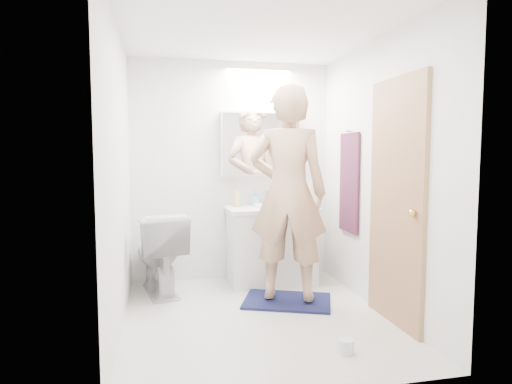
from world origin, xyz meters
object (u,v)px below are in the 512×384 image
object	(u,v)px
soap_bottle_a	(237,196)
toilet_paper_roll	(346,346)
person	(288,193)
toothbrush_cup	(284,201)
soap_bottle_b	(256,198)
vanity_cabinet	(271,247)
medicine_cabinet	(260,144)
toilet	(159,252)

from	to	relation	value
soap_bottle_a	toilet_paper_roll	size ratio (longest dim) A/B	2.02
person	toothbrush_cup	xyz separation A→B (m)	(0.20, 0.82, -0.16)
soap_bottle_b	toilet_paper_roll	distance (m)	2.13
person	toilet_paper_roll	bearing A→B (deg)	116.86
vanity_cabinet	toothbrush_cup	distance (m)	0.54
toilet_paper_roll	soap_bottle_b	bearing A→B (deg)	96.46
soap_bottle_b	person	bearing A→B (deg)	-81.96
soap_bottle_a	toilet_paper_roll	xyz separation A→B (m)	(0.44, -1.91, -0.88)
medicine_cabinet	toilet	bearing A→B (deg)	-163.63
medicine_cabinet	toilet_paper_roll	size ratio (longest dim) A/B	8.00
medicine_cabinet	toothbrush_cup	size ratio (longest dim) A/B	8.24
medicine_cabinet	soap_bottle_a	size ratio (longest dim) A/B	3.97
toilet_paper_roll	toilet	bearing A→B (deg)	127.58
medicine_cabinet	toothbrush_cup	xyz separation A→B (m)	(0.26, -0.05, -0.63)
toilet	soap_bottle_b	distance (m)	1.19
person	toothbrush_cup	world-z (taller)	person
soap_bottle_a	vanity_cabinet	bearing A→B (deg)	-23.28
medicine_cabinet	soap_bottle_a	bearing A→B (deg)	-167.68
vanity_cabinet	toothbrush_cup	world-z (taller)	toothbrush_cup
toilet	toilet_paper_roll	distance (m)	2.11
toilet	toilet_paper_roll	world-z (taller)	toilet
person	vanity_cabinet	bearing A→B (deg)	-69.43
person	toilet_paper_roll	world-z (taller)	person
vanity_cabinet	toilet_paper_roll	bearing A→B (deg)	-87.11
medicine_cabinet	toothbrush_cup	distance (m)	0.69
medicine_cabinet	person	bearing A→B (deg)	-85.94
medicine_cabinet	toilet	distance (m)	1.59
soap_bottle_b	toilet_paper_roll	bearing A→B (deg)	-83.54
toilet	toilet_paper_roll	xyz separation A→B (m)	(1.27, -1.65, -0.36)
medicine_cabinet	soap_bottle_b	xyz separation A→B (m)	(-0.06, -0.03, -0.60)
toilet	soap_bottle_b	bearing A→B (deg)	-175.46
person	soap_bottle_a	bearing A→B (deg)	-45.90
vanity_cabinet	person	size ratio (longest dim) A/B	0.46
medicine_cabinet	person	xyz separation A→B (m)	(0.06, -0.87, -0.47)
toothbrush_cup	toilet_paper_roll	distance (m)	2.09
vanity_cabinet	medicine_cabinet	size ratio (longest dim) A/B	1.02
vanity_cabinet	toilet_paper_roll	world-z (taller)	vanity_cabinet
soap_bottle_a	toothbrush_cup	distance (m)	0.54
vanity_cabinet	person	world-z (taller)	person
medicine_cabinet	person	size ratio (longest dim) A/B	0.45
vanity_cabinet	soap_bottle_b	xyz separation A→B (m)	(-0.13, 0.18, 0.51)
toilet	toothbrush_cup	size ratio (longest dim) A/B	7.68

